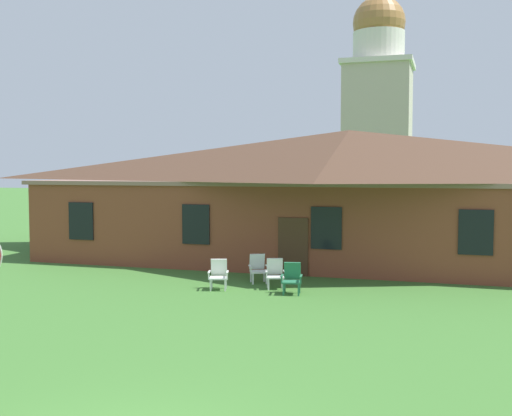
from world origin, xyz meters
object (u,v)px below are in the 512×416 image
lawn_chair_left_end (275,273)px  lawn_chair_middle (292,278)px  lawn_chair_near_door (258,268)px  lawn_chair_by_porch (219,274)px

lawn_chair_left_end → lawn_chair_middle: 1.00m
lawn_chair_left_end → lawn_chair_middle: same height
lawn_chair_near_door → lawn_chair_middle: same height
lawn_chair_near_door → lawn_chair_left_end: (0.82, -0.80, 0.00)m
lawn_chair_by_porch → lawn_chair_left_end: size_ratio=1.00×
lawn_chair_by_porch → lawn_chair_left_end: same height
lawn_chair_near_door → lawn_chair_left_end: bearing=-44.3°
lawn_chair_by_porch → lawn_chair_left_end: bearing=22.5°
lawn_chair_by_porch → lawn_chair_near_door: (0.86, 1.50, 0.00)m
lawn_chair_by_porch → lawn_chair_near_door: size_ratio=1.00×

